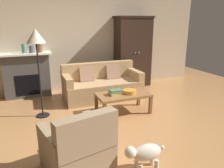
% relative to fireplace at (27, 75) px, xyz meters
% --- Properties ---
extents(ground_plane, '(9.60, 9.60, 0.00)m').
position_rel_fireplace_xyz_m(ground_plane, '(1.55, -2.30, -0.57)').
color(ground_plane, '#B27A47').
extents(back_wall, '(7.20, 0.10, 2.80)m').
position_rel_fireplace_xyz_m(back_wall, '(1.55, 0.25, 0.83)').
color(back_wall, beige).
rests_on(back_wall, ground).
extents(fireplace, '(1.26, 0.48, 1.12)m').
position_rel_fireplace_xyz_m(fireplace, '(0.00, 0.00, 0.00)').
color(fireplace, '#4C4947').
rests_on(fireplace, ground).
extents(armoire, '(1.06, 0.57, 2.02)m').
position_rel_fireplace_xyz_m(armoire, '(2.95, -0.08, 0.44)').
color(armoire, black).
rests_on(armoire, ground).
extents(couch, '(1.93, 0.86, 0.86)m').
position_rel_fireplace_xyz_m(couch, '(1.73, -0.81, -0.25)').
color(couch, tan).
rests_on(couch, ground).
extents(coffee_table, '(1.10, 0.60, 0.42)m').
position_rel_fireplace_xyz_m(coffee_table, '(1.83, -1.88, -0.20)').
color(coffee_table, olive).
rests_on(coffee_table, ground).
extents(fruit_bowl, '(0.27, 0.27, 0.08)m').
position_rel_fireplace_xyz_m(fruit_bowl, '(1.96, -1.90, -0.11)').
color(fruit_bowl, orange).
rests_on(fruit_bowl, coffee_table).
extents(book_stack, '(0.26, 0.19, 0.11)m').
position_rel_fireplace_xyz_m(book_stack, '(1.65, -1.87, -0.09)').
color(book_stack, gold).
rests_on(book_stack, coffee_table).
extents(mantel_vase_jade, '(0.11, 0.11, 0.22)m').
position_rel_fireplace_xyz_m(mantel_vase_jade, '(0.00, -0.02, 0.66)').
color(mantel_vase_jade, slate).
rests_on(mantel_vase_jade, fireplace).
extents(mantel_vase_slate, '(0.14, 0.14, 0.18)m').
position_rel_fireplace_xyz_m(mantel_vase_slate, '(0.18, -0.02, 0.64)').
color(mantel_vase_slate, '#565B66').
rests_on(mantel_vase_slate, fireplace).
extents(mantel_vase_bronze, '(0.13, 0.13, 0.23)m').
position_rel_fireplace_xyz_m(mantel_vase_bronze, '(0.38, -0.02, 0.67)').
color(mantel_vase_bronze, olive).
rests_on(mantel_vase_bronze, fireplace).
extents(armchair_near_left, '(0.91, 0.92, 0.88)m').
position_rel_fireplace_xyz_m(armchair_near_left, '(0.51, -3.38, -0.25)').
color(armchair_near_left, '#997F60').
rests_on(armchair_near_left, ground).
extents(floor_lamp, '(0.36, 0.36, 1.74)m').
position_rel_fireplace_xyz_m(floor_lamp, '(0.23, -1.43, 0.94)').
color(floor_lamp, black).
rests_on(floor_lamp, ground).
extents(dog, '(0.57, 0.20, 0.39)m').
position_rel_fireplace_xyz_m(dog, '(1.30, -3.68, -0.32)').
color(dog, beige).
rests_on(dog, ground).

